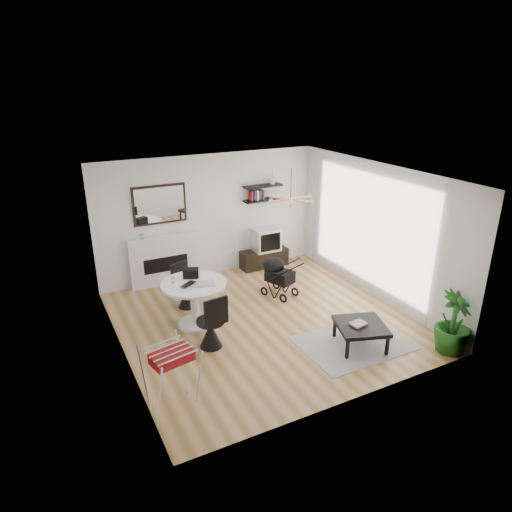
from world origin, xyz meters
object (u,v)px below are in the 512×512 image
drying_rack (172,377)px  coffee_table (361,327)px  stroller (278,278)px  fireplace (164,254)px  dining_table (195,298)px  tv_console (264,258)px  crt_tv (265,239)px  potted_plant (453,323)px

drying_rack → coffee_table: 3.22m
stroller → coffee_table: size_ratio=0.89×
fireplace → dining_table: 2.01m
tv_console → crt_tv: crt_tv is taller
tv_console → stroller: bearing=-107.3°
stroller → potted_plant: bearing=-86.2°
fireplace → crt_tv: size_ratio=3.61×
dining_table → crt_tv: bearing=37.7°
crt_tv → stroller: (-0.48, -1.45, -0.31)m
potted_plant → dining_table: bearing=141.9°
fireplace → dining_table: (-0.05, -2.00, -0.13)m
crt_tv → dining_table: size_ratio=0.52×
drying_rack → crt_tv: bearing=36.0°
fireplace → crt_tv: 2.37m
crt_tv → coffee_table: (-0.23, -3.76, -0.32)m
fireplace → stroller: fireplace is taller
drying_rack → stroller: size_ratio=1.06×
tv_console → dining_table: 3.05m
fireplace → dining_table: bearing=-91.5°
tv_console → drying_rack: (-3.42, -3.80, 0.27)m
coffee_table → fireplace: bearing=118.8°
coffee_table → potted_plant: size_ratio=0.95×
drying_rack → stroller: (2.96, 2.35, -0.11)m
crt_tv → dining_table: crt_tv is taller
tv_console → coffee_table: size_ratio=1.15×
tv_console → potted_plant: (1.01, -4.54, 0.31)m
drying_rack → stroller: drying_rack is taller
coffee_table → tv_console: bearing=86.9°
dining_table → fireplace: bearing=88.5°
fireplace → tv_console: (2.34, -0.13, -0.47)m
fireplace → drying_rack: size_ratio=2.35×
fireplace → crt_tv: (2.36, -0.13, -0.00)m
fireplace → coffee_table: (2.14, -3.89, -0.32)m
potted_plant → crt_tv: bearing=102.3°
dining_table → potted_plant: bearing=-38.1°
fireplace → potted_plant: (3.35, -4.67, -0.17)m
fireplace → coffee_table: size_ratio=2.20×
tv_console → dining_table: (-2.39, -1.87, 0.34)m
crt_tv → drying_rack: (-3.44, -3.80, -0.20)m
stroller → potted_plant: (1.47, -3.09, 0.15)m
tv_console → drying_rack: drying_rack is taller
tv_console → coffee_table: tv_console is taller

